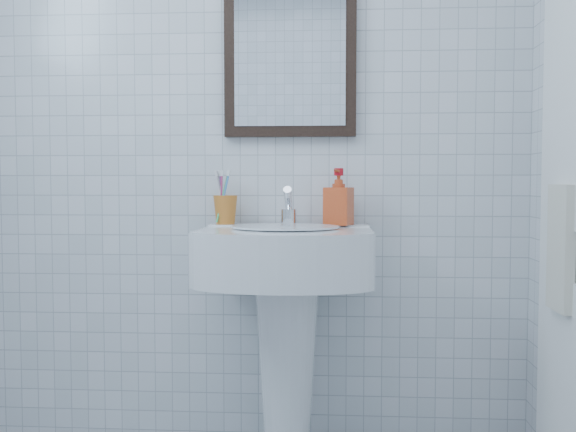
{
  "coord_description": "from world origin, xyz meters",
  "views": [
    {
      "loc": [
        0.36,
        -1.27,
        1.07
      ],
      "look_at": [
        0.21,
        0.86,
        0.95
      ],
      "focal_mm": 40.0,
      "sensor_mm": 36.0,
      "label": 1
    }
  ],
  "objects": [
    {
      "name": "towel_ring",
      "position": [
        1.06,
        0.69,
        1.05
      ],
      "size": [
        0.01,
        0.18,
        0.18
      ],
      "primitive_type": "torus",
      "rotation": [
        0.0,
        1.57,
        0.0
      ],
      "color": "white",
      "rests_on": "wall_right"
    },
    {
      "name": "toothbrush_cup",
      "position": [
        -0.04,
        1.12,
        0.96
      ],
      "size": [
        0.1,
        0.1,
        0.11
      ],
      "primitive_type": null,
      "rotation": [
        0.0,
        0.0,
        0.07
      ],
      "color": "orange",
      "rests_on": "washbasin"
    },
    {
      "name": "wall_back",
      "position": [
        0.0,
        1.2,
        1.25
      ],
      "size": [
        2.2,
        0.02,
        2.5
      ],
      "primitive_type": "cube",
      "color": "white",
      "rests_on": "ground"
    },
    {
      "name": "soap_dispenser",
      "position": [
        0.38,
        1.1,
        1.01
      ],
      "size": [
        0.12,
        0.12,
        0.21
      ],
      "primitive_type": "imported",
      "rotation": [
        0.0,
        0.0,
        -0.32
      ],
      "color": "red",
      "rests_on": "washbasin"
    },
    {
      "name": "wall_mirror",
      "position": [
        0.19,
        1.18,
        1.55
      ],
      "size": [
        0.5,
        0.04,
        0.62
      ],
      "color": "black",
      "rests_on": "wall_back"
    },
    {
      "name": "hand_towel",
      "position": [
        1.04,
        0.69,
        0.87
      ],
      "size": [
        0.03,
        0.16,
        0.38
      ],
      "primitive_type": "cube",
      "color": "beige",
      "rests_on": "towel_ring"
    },
    {
      "name": "washbasin",
      "position": [
        0.19,
        0.99,
        0.62
      ],
      "size": [
        0.6,
        0.44,
        0.92
      ],
      "color": "white",
      "rests_on": "ground"
    },
    {
      "name": "faucet",
      "position": [
        0.19,
        1.1,
        0.97
      ],
      "size": [
        0.06,
        0.13,
        0.14
      ],
      "color": "white",
      "rests_on": "washbasin"
    }
  ]
}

